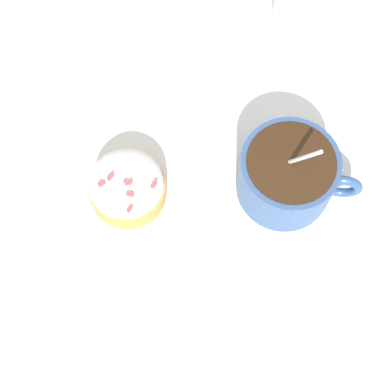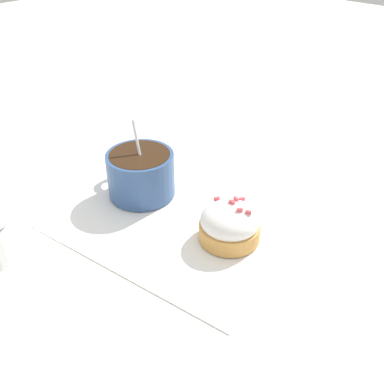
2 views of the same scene
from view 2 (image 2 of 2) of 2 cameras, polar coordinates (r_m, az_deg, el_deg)
ground_plane at (r=0.61m, az=-0.50°, el=-2.65°), size 3.00×3.00×0.00m
paper_napkin at (r=0.61m, az=-0.51°, el=-2.54°), size 0.34×0.32×0.00m
coffee_cup at (r=0.63m, az=-6.58°, el=2.54°), size 0.12×0.09×0.11m
frosted_pastry at (r=0.55m, az=4.81°, el=-4.07°), size 0.08×0.08×0.05m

